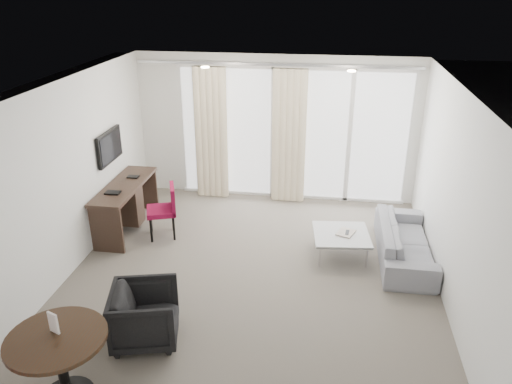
# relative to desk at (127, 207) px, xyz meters

# --- Properties ---
(floor) EXTENTS (5.00, 6.00, 0.00)m
(floor) POSITION_rel_desk_xyz_m (2.22, -1.31, -0.39)
(floor) COLOR #625B51
(floor) RESTS_ON ground
(ceiling) EXTENTS (5.00, 6.00, 0.00)m
(ceiling) POSITION_rel_desk_xyz_m (2.22, -1.31, 2.21)
(ceiling) COLOR white
(ceiling) RESTS_ON ground
(wall_left) EXTENTS (0.00, 6.00, 2.60)m
(wall_left) POSITION_rel_desk_xyz_m (-0.28, -1.31, 0.91)
(wall_left) COLOR silver
(wall_left) RESTS_ON ground
(wall_right) EXTENTS (0.00, 6.00, 2.60)m
(wall_right) POSITION_rel_desk_xyz_m (4.72, -1.31, 0.91)
(wall_right) COLOR silver
(wall_right) RESTS_ON ground
(wall_front) EXTENTS (5.00, 0.00, 2.60)m
(wall_front) POSITION_rel_desk_xyz_m (2.22, -4.31, 0.91)
(wall_front) COLOR silver
(wall_front) RESTS_ON ground
(window_panel) EXTENTS (4.00, 0.02, 2.38)m
(window_panel) POSITION_rel_desk_xyz_m (2.52, 1.67, 0.81)
(window_panel) COLOR white
(window_panel) RESTS_ON ground
(window_frame) EXTENTS (4.10, 0.06, 2.44)m
(window_frame) POSITION_rel_desk_xyz_m (2.52, 1.66, 0.81)
(window_frame) COLOR white
(window_frame) RESTS_ON ground
(curtain_left) EXTENTS (0.60, 0.20, 2.38)m
(curtain_left) POSITION_rel_desk_xyz_m (1.07, 1.51, 0.81)
(curtain_left) COLOR beige
(curtain_left) RESTS_ON ground
(curtain_right) EXTENTS (0.60, 0.20, 2.38)m
(curtain_right) POSITION_rel_desk_xyz_m (2.47, 1.51, 0.81)
(curtain_right) COLOR beige
(curtain_right) RESTS_ON ground
(curtain_track) EXTENTS (4.80, 0.04, 0.04)m
(curtain_track) POSITION_rel_desk_xyz_m (2.22, 1.51, 2.06)
(curtain_track) COLOR #B2B2B7
(curtain_track) RESTS_ON ceiling
(downlight_a) EXTENTS (0.12, 0.12, 0.02)m
(downlight_a) POSITION_rel_desk_xyz_m (1.32, 0.29, 2.20)
(downlight_a) COLOR #FFE0B2
(downlight_a) RESTS_ON ceiling
(downlight_b) EXTENTS (0.12, 0.12, 0.02)m
(downlight_b) POSITION_rel_desk_xyz_m (3.42, 0.29, 2.20)
(downlight_b) COLOR #FFE0B2
(downlight_b) RESTS_ON ceiling
(desk) EXTENTS (0.52, 1.65, 0.77)m
(desk) POSITION_rel_desk_xyz_m (0.00, 0.00, 0.00)
(desk) COLOR #2F2118
(desk) RESTS_ON floor
(tv) EXTENTS (0.05, 0.80, 0.50)m
(tv) POSITION_rel_desk_xyz_m (-0.23, 0.14, 0.96)
(tv) COLOR black
(tv) RESTS_ON wall_left
(desk_chair) EXTENTS (0.59, 0.57, 0.85)m
(desk_chair) POSITION_rel_desk_xyz_m (0.64, -0.16, 0.04)
(desk_chair) COLOR maroon
(desk_chair) RESTS_ON floor
(round_table) EXTENTS (0.94, 0.94, 0.75)m
(round_table) POSITION_rel_desk_xyz_m (0.77, -3.51, -0.01)
(round_table) COLOR black
(round_table) RESTS_ON floor
(menu_card) EXTENTS (0.12, 0.06, 0.22)m
(menu_card) POSITION_rel_desk_xyz_m (0.73, -3.44, 0.33)
(menu_card) COLOR white
(menu_card) RESTS_ON round_table
(tub_armchair) EXTENTS (0.88, 0.87, 0.67)m
(tub_armchair) POSITION_rel_desk_xyz_m (1.25, -2.56, -0.05)
(tub_armchair) COLOR black
(tub_armchair) RESTS_ON floor
(coffee_table) EXTENTS (0.88, 0.88, 0.36)m
(coffee_table) POSITION_rel_desk_xyz_m (3.43, -0.35, -0.21)
(coffee_table) COLOR gray
(coffee_table) RESTS_ON floor
(remote) EXTENTS (0.07, 0.17, 0.02)m
(remote) POSITION_rel_desk_xyz_m (3.51, -0.33, -0.03)
(remote) COLOR black
(remote) RESTS_ON coffee_table
(magazine) EXTENTS (0.34, 0.38, 0.02)m
(magazine) POSITION_rel_desk_xyz_m (3.49, -0.32, -0.03)
(magazine) COLOR gray
(magazine) RESTS_ON coffee_table
(sofa) EXTENTS (0.72, 1.84, 0.54)m
(sofa) POSITION_rel_desk_xyz_m (4.34, -0.29, -0.12)
(sofa) COLOR gray
(sofa) RESTS_ON floor
(terrace_slab) EXTENTS (5.60, 3.00, 0.12)m
(terrace_slab) POSITION_rel_desk_xyz_m (2.52, 3.19, -0.45)
(terrace_slab) COLOR #4D4D50
(terrace_slab) RESTS_ON ground
(rattan_chair_a) EXTENTS (0.54, 0.54, 0.75)m
(rattan_chair_a) POSITION_rel_desk_xyz_m (3.00, 2.72, -0.01)
(rattan_chair_a) COLOR brown
(rattan_chair_a) RESTS_ON terrace_slab
(rattan_chair_b) EXTENTS (0.74, 0.74, 0.89)m
(rattan_chair_b) POSITION_rel_desk_xyz_m (4.36, 2.80, 0.06)
(rattan_chair_b) COLOR brown
(rattan_chair_b) RESTS_ON terrace_slab
(rattan_table) EXTENTS (0.72, 0.72, 0.55)m
(rattan_table) POSITION_rel_desk_xyz_m (3.89, 2.93, -0.11)
(rattan_table) COLOR brown
(rattan_table) RESTS_ON terrace_slab
(balustrade) EXTENTS (5.50, 0.06, 1.05)m
(balustrade) POSITION_rel_desk_xyz_m (2.52, 4.64, 0.11)
(balustrade) COLOR #B2B2B7
(balustrade) RESTS_ON terrace_slab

